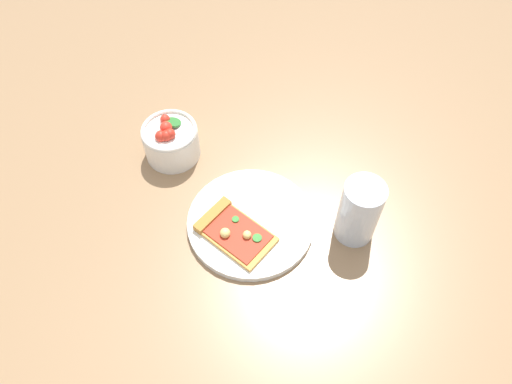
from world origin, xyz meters
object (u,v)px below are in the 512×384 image
Objects in this scene: plate at (251,222)px; soda_glass at (359,212)px; pizza_slice_main at (232,230)px; salad_bowl at (171,141)px.

soda_glass reaches higher than plate.
plate is at bearing -67.69° from pizza_slice_main.
salad_bowl is (0.21, 0.11, 0.03)m from plate.
pizza_slice_main is (-0.02, 0.04, 0.01)m from plate.
salad_bowl is at bearing 28.71° from plate.
pizza_slice_main is at bearing -161.75° from salad_bowl.
plate is 2.12× the size of salad_bowl.
pizza_slice_main is 1.18× the size of soda_glass.
soda_glass is at bearing -101.83° from pizza_slice_main.
plate is 0.24m from salad_bowl.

